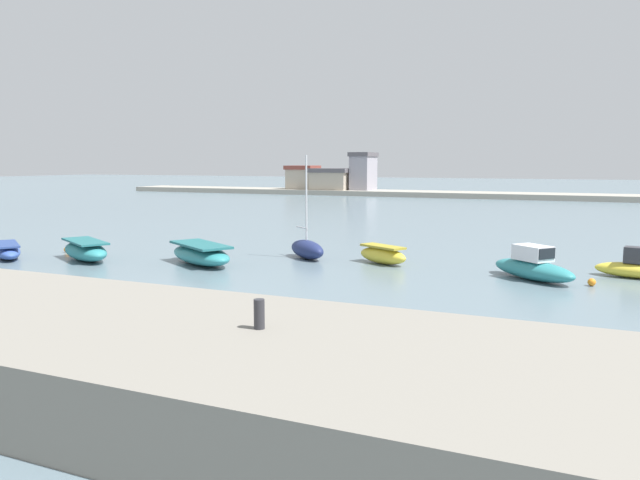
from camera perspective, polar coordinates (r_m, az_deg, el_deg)
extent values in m
plane|color=slate|center=(25.20, -16.96, -5.45)|extent=(400.00, 400.00, 0.00)
cylinder|color=#2D2D33|center=(13.61, -5.74, -6.94)|extent=(0.24, 0.24, 0.67)
ellipsoid|color=#3856A8|center=(38.99, -27.33, -0.96)|extent=(4.39, 3.62, 0.75)
cube|color=navy|center=(38.93, -27.37, -0.34)|extent=(3.54, 2.94, 0.10)
ellipsoid|color=teal|center=(36.39, -21.19, -0.98)|extent=(5.28, 4.04, 1.00)
cube|color=#226367|center=(36.32, -21.23, -0.11)|extent=(4.26, 3.29, 0.10)
ellipsoid|color=teal|center=(33.18, -11.14, -1.39)|extent=(5.73, 4.56, 0.99)
cube|color=#226367|center=(33.10, -11.17, -0.44)|extent=(4.63, 3.72, 0.12)
ellipsoid|color=navy|center=(34.45, -1.22, -0.89)|extent=(3.40, 3.11, 1.04)
cylinder|color=silver|center=(34.24, -1.30, 3.98)|extent=(0.10, 0.10, 4.80)
cylinder|color=#B7B7BC|center=(34.93, -1.71, 1.17)|extent=(1.12, 0.95, 0.08)
ellipsoid|color=yellow|center=(32.88, 5.91, -1.47)|extent=(3.45, 2.56, 0.87)
cube|color=#A8952A|center=(32.81, 5.92, -0.62)|extent=(2.78, 2.09, 0.11)
ellipsoid|color=teal|center=(29.97, 19.40, -2.68)|extent=(4.59, 4.18, 0.89)
cube|color=silver|center=(29.89, 19.38, -1.15)|extent=(1.97, 1.89, 0.71)
cube|color=black|center=(29.32, 20.55, -1.22)|extent=(0.68, 0.80, 0.49)
ellipsoid|color=yellow|center=(32.34, 27.29, -2.54)|extent=(3.49, 1.84, 0.71)
cube|color=#333338|center=(32.22, 27.53, -1.26)|extent=(1.06, 0.90, 0.76)
sphere|color=orange|center=(29.38, 24.18, -3.64)|extent=(0.35, 0.35, 0.35)
sphere|color=orange|center=(40.02, -22.73, -0.84)|extent=(0.32, 0.32, 0.32)
cube|color=#9E998C|center=(98.62, 14.36, 4.13)|extent=(127.67, 8.06, 0.82)
cube|color=#B2A38E|center=(107.32, -1.66, 5.73)|extent=(4.71, 4.24, 3.43)
cube|color=brown|center=(107.28, -1.66, 6.83)|extent=(5.18, 4.66, 0.70)
cube|color=#B2A38E|center=(104.65, 1.11, 5.56)|extent=(6.34, 5.00, 2.96)
cube|color=#565156|center=(104.62, 1.11, 6.56)|extent=(6.98, 5.50, 0.70)
cube|color=#99939E|center=(104.24, 4.09, 6.28)|extent=(3.24, 5.34, 5.67)
cube|color=#565156|center=(104.23, 4.11, 8.03)|extent=(3.57, 5.88, 0.70)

